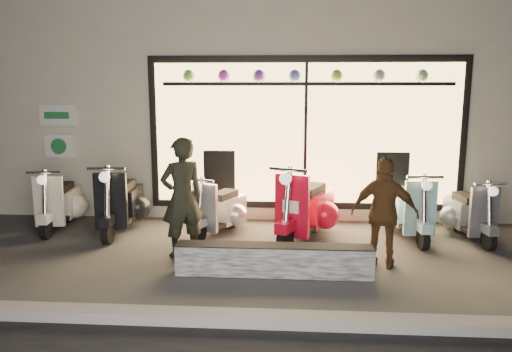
{
  "coord_description": "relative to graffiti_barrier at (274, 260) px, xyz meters",
  "views": [
    {
      "loc": [
        0.55,
        -6.67,
        2.4
      ],
      "look_at": [
        0.04,
        0.6,
        1.05
      ],
      "focal_mm": 35.0,
      "sensor_mm": 36.0,
      "label": 1
    }
  ],
  "objects": [
    {
      "name": "ground",
      "position": [
        -0.35,
        0.65,
        -0.2
      ],
      "size": [
        40.0,
        40.0,
        0.0
      ],
      "primitive_type": "plane",
      "color": "#383533",
      "rests_on": "ground"
    },
    {
      "name": "kerb",
      "position": [
        -0.35,
        -1.35,
        -0.14
      ],
      "size": [
        40.0,
        0.25,
        0.12
      ],
      "primitive_type": "cube",
      "color": "slate",
      "rests_on": "ground"
    },
    {
      "name": "shop_building",
      "position": [
        -0.35,
        5.63,
        1.9
      ],
      "size": [
        10.2,
        6.23,
        4.2
      ],
      "color": "beige",
      "rests_on": "ground"
    },
    {
      "name": "graffiti_barrier",
      "position": [
        0.0,
        0.0,
        0.0
      ],
      "size": [
        2.48,
        0.28,
        0.4
      ],
      "primitive_type": "cube",
      "color": "black",
      "rests_on": "ground"
    },
    {
      "name": "scooter_silver",
      "position": [
        -0.91,
        1.83,
        0.18
      ],
      "size": [
        0.78,
        1.3,
        0.95
      ],
      "rotation": [
        0.0,
        0.0,
        -0.42
      ],
      "color": "black",
      "rests_on": "ground"
    },
    {
      "name": "scooter_red",
      "position": [
        0.47,
        1.66,
        0.27
      ],
      "size": [
        0.95,
        1.61,
        1.17
      ],
      "rotation": [
        0.0,
        0.0,
        -0.41
      ],
      "color": "black",
      "rests_on": "ground"
    },
    {
      "name": "scooter_black",
      "position": [
        -2.61,
        1.9,
        0.25
      ],
      "size": [
        0.55,
        1.57,
        1.12
      ],
      "rotation": [
        0.0,
        0.0,
        0.06
      ],
      "color": "black",
      "rests_on": "ground"
    },
    {
      "name": "scooter_cream",
      "position": [
        -3.7,
        1.99,
        0.21
      ],
      "size": [
        0.56,
        1.44,
        1.02
      ],
      "rotation": [
        0.0,
        0.0,
        0.12
      ],
      "color": "black",
      "rests_on": "ground"
    },
    {
      "name": "scooter_blue",
      "position": [
        2.1,
        1.9,
        0.22
      ],
      "size": [
        0.52,
        1.46,
        1.05
      ],
      "rotation": [
        0.0,
        0.0,
        0.07
      ],
      "color": "black",
      "rests_on": "ground"
    },
    {
      "name": "scooter_grey",
      "position": [
        3.01,
        1.87,
        0.18
      ],
      "size": [
        0.54,
        1.34,
        0.95
      ],
      "rotation": [
        0.0,
        0.0,
        0.13
      ],
      "color": "black",
      "rests_on": "ground"
    },
    {
      "name": "man",
      "position": [
        -1.31,
        0.65,
        0.64
      ],
      "size": [
        0.74,
        0.67,
        1.69
      ],
      "primitive_type": "imported",
      "rotation": [
        0.0,
        0.0,
        3.71
      ],
      "color": "black",
      "rests_on": "ground"
    },
    {
      "name": "woman",
      "position": [
        1.43,
        0.39,
        0.54
      ],
      "size": [
        0.93,
        0.56,
        1.47
      ],
      "primitive_type": "imported",
      "rotation": [
        0.0,
        0.0,
        2.89
      ],
      "color": "#57361B",
      "rests_on": "ground"
    }
  ]
}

